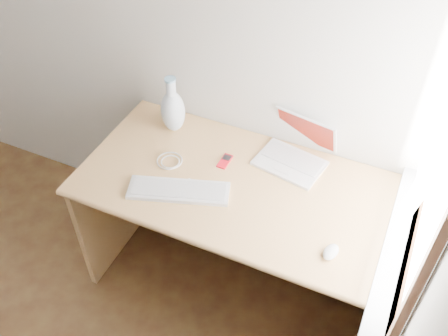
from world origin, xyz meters
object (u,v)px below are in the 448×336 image
at_px(external_keyboard, 179,190).
at_px(vase, 173,110).
at_px(laptop, 293,151).
at_px(desk, 245,204).

xyz_separation_m(external_keyboard, vase, (-0.23, 0.38, 0.11)).
relative_size(external_keyboard, vase, 1.53).
bearing_deg(vase, laptop, 3.55).
relative_size(laptop, vase, 1.11).
xyz_separation_m(laptop, external_keyboard, (-0.39, -0.42, -0.04)).
distance_m(external_keyboard, vase, 0.45).
xyz_separation_m(desk, external_keyboard, (-0.23, -0.25, 0.24)).
bearing_deg(external_keyboard, desk, 28.66).
height_order(external_keyboard, vase, vase).
relative_size(desk, vase, 4.77).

